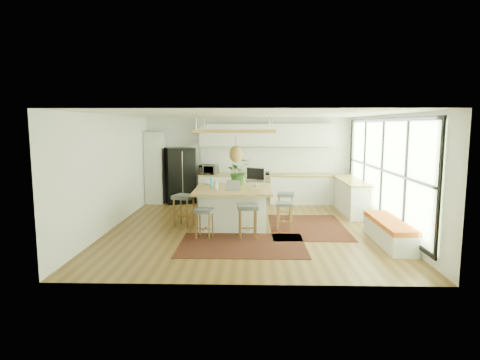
{
  "coord_description": "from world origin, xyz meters",
  "views": [
    {
      "loc": [
        0.06,
        -9.52,
        2.45
      ],
      "look_at": [
        -0.2,
        0.5,
        1.1
      ],
      "focal_mm": 30.44,
      "sensor_mm": 36.0,
      "label": 1
    }
  ],
  "objects_px": {
    "stool_right_back": "(285,207)",
    "stool_right_front": "(284,215)",
    "stool_left_side": "(184,212)",
    "stool_near_right": "(248,222)",
    "monitor": "(256,176)",
    "microwave": "(209,168)",
    "stool_near_left": "(204,222)",
    "island": "(233,207)",
    "fridge": "(180,174)",
    "island_plant": "(238,175)",
    "laptop": "(233,185)"
  },
  "relations": [
    {
      "from": "stool_near_left",
      "to": "stool_left_side",
      "type": "height_order",
      "value": "stool_left_side"
    },
    {
      "from": "monitor",
      "to": "stool_left_side",
      "type": "bearing_deg",
      "value": -139.42
    },
    {
      "from": "fridge",
      "to": "microwave",
      "type": "distance_m",
      "value": 0.94
    },
    {
      "from": "stool_near_right",
      "to": "monitor",
      "type": "xyz_separation_m",
      "value": [
        0.19,
        1.49,
        0.83
      ]
    },
    {
      "from": "stool_right_front",
      "to": "stool_right_back",
      "type": "xyz_separation_m",
      "value": [
        0.12,
        0.91,
        0.0
      ]
    },
    {
      "from": "stool_right_front",
      "to": "stool_right_back",
      "type": "relative_size",
      "value": 0.9
    },
    {
      "from": "stool_near_left",
      "to": "monitor",
      "type": "bearing_deg",
      "value": 52.32
    },
    {
      "from": "stool_near_right",
      "to": "laptop",
      "type": "bearing_deg",
      "value": 113.42
    },
    {
      "from": "stool_near_left",
      "to": "stool_right_back",
      "type": "bearing_deg",
      "value": 41.5
    },
    {
      "from": "stool_right_back",
      "to": "laptop",
      "type": "relative_size",
      "value": 2.08
    },
    {
      "from": "island",
      "to": "stool_right_back",
      "type": "height_order",
      "value": "island"
    },
    {
      "from": "stool_right_front",
      "to": "island_plant",
      "type": "relative_size",
      "value": 0.96
    },
    {
      "from": "microwave",
      "to": "stool_right_front",
      "type": "bearing_deg",
      "value": -41.59
    },
    {
      "from": "fridge",
      "to": "monitor",
      "type": "height_order",
      "value": "fridge"
    },
    {
      "from": "stool_right_front",
      "to": "fridge",
      "type": "bearing_deg",
      "value": 132.63
    },
    {
      "from": "laptop",
      "to": "monitor",
      "type": "height_order",
      "value": "monitor"
    },
    {
      "from": "fridge",
      "to": "microwave",
      "type": "xyz_separation_m",
      "value": [
        0.92,
        -0.03,
        0.19
      ]
    },
    {
      "from": "island",
      "to": "microwave",
      "type": "bearing_deg",
      "value": 107.24
    },
    {
      "from": "stool_near_right",
      "to": "stool_right_front",
      "type": "bearing_deg",
      "value": 43.34
    },
    {
      "from": "stool_right_front",
      "to": "microwave",
      "type": "relative_size",
      "value": 1.18
    },
    {
      "from": "stool_left_side",
      "to": "stool_near_left",
      "type": "bearing_deg",
      "value": -58.83
    },
    {
      "from": "fridge",
      "to": "stool_near_right",
      "type": "xyz_separation_m",
      "value": [
        2.17,
        -4.09,
        -0.57
      ]
    },
    {
      "from": "stool_right_back",
      "to": "stool_left_side",
      "type": "xyz_separation_m",
      "value": [
        -2.53,
        -0.68,
        0.0
      ]
    },
    {
      "from": "fridge",
      "to": "island",
      "type": "xyz_separation_m",
      "value": [
        1.81,
        -2.91,
        -0.46
      ]
    },
    {
      "from": "monitor",
      "to": "microwave",
      "type": "distance_m",
      "value": 2.94
    },
    {
      "from": "stool_right_front",
      "to": "stool_left_side",
      "type": "xyz_separation_m",
      "value": [
        -2.41,
        0.24,
        0.0
      ]
    },
    {
      "from": "island",
      "to": "monitor",
      "type": "xyz_separation_m",
      "value": [
        0.55,
        0.31,
        0.72
      ]
    },
    {
      "from": "stool_right_back",
      "to": "monitor",
      "type": "xyz_separation_m",
      "value": [
        -0.78,
        -0.22,
        0.83
      ]
    },
    {
      "from": "island",
      "to": "stool_near_right",
      "type": "bearing_deg",
      "value": -73.1
    },
    {
      "from": "fridge",
      "to": "stool_near_right",
      "type": "distance_m",
      "value": 4.66
    },
    {
      "from": "island",
      "to": "island_plant",
      "type": "relative_size",
      "value": 2.75
    },
    {
      "from": "island",
      "to": "microwave",
      "type": "distance_m",
      "value": 3.08
    },
    {
      "from": "stool_right_front",
      "to": "stool_left_side",
      "type": "height_order",
      "value": "stool_left_side"
    },
    {
      "from": "stool_left_side",
      "to": "microwave",
      "type": "relative_size",
      "value": 1.42
    },
    {
      "from": "fridge",
      "to": "laptop",
      "type": "xyz_separation_m",
      "value": [
        1.81,
        -3.25,
        0.12
      ]
    },
    {
      "from": "microwave",
      "to": "stool_near_left",
      "type": "bearing_deg",
      "value": -70.08
    },
    {
      "from": "stool_near_left",
      "to": "microwave",
      "type": "distance_m",
      "value": 4.12
    },
    {
      "from": "laptop",
      "to": "stool_near_right",
      "type": "bearing_deg",
      "value": -61.45
    },
    {
      "from": "island",
      "to": "stool_left_side",
      "type": "height_order",
      "value": "island"
    },
    {
      "from": "stool_left_side",
      "to": "island_plant",
      "type": "relative_size",
      "value": 1.16
    },
    {
      "from": "island_plant",
      "to": "stool_near_left",
      "type": "bearing_deg",
      "value": -111.59
    },
    {
      "from": "stool_right_back",
      "to": "stool_right_front",
      "type": "bearing_deg",
      "value": -97.18
    },
    {
      "from": "stool_right_front",
      "to": "stool_left_side",
      "type": "distance_m",
      "value": 2.42
    },
    {
      "from": "stool_left_side",
      "to": "island_plant",
      "type": "height_order",
      "value": "island_plant"
    },
    {
      "from": "monitor",
      "to": "stool_near_right",
      "type": "bearing_deg",
      "value": -71.06
    },
    {
      "from": "stool_near_left",
      "to": "stool_right_back",
      "type": "xyz_separation_m",
      "value": [
        1.91,
        1.69,
        0.0
      ]
    },
    {
      "from": "laptop",
      "to": "microwave",
      "type": "relative_size",
      "value": 0.63
    },
    {
      "from": "stool_right_back",
      "to": "laptop",
      "type": "bearing_deg",
      "value": -146.33
    },
    {
      "from": "stool_near_right",
      "to": "stool_right_back",
      "type": "height_order",
      "value": "stool_near_right"
    },
    {
      "from": "fridge",
      "to": "stool_right_back",
      "type": "height_order",
      "value": "fridge"
    }
  ]
}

